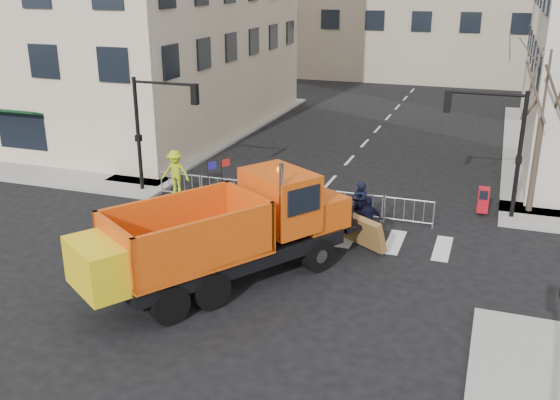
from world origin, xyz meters
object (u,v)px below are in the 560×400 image
(plow_truck, at_px, (222,232))
(cop_a, at_px, (360,205))
(newspaper_box, at_px, (483,200))
(cop_b, at_px, (358,209))
(worker, at_px, (175,172))
(cop_c, at_px, (368,222))

(plow_truck, xyz_separation_m, cop_a, (3.17, 6.14, -0.82))
(newspaper_box, bearing_deg, cop_b, -147.63)
(cop_b, relative_size, worker, 0.83)
(cop_a, relative_size, cop_c, 1.06)
(worker, xyz_separation_m, newspaper_box, (13.45, 2.20, -0.48))
(worker, bearing_deg, cop_c, -20.14)
(worker, bearing_deg, plow_truck, -56.87)
(cop_a, bearing_deg, plow_truck, 37.18)
(cop_a, bearing_deg, newspaper_box, -169.84)
(cop_b, height_order, cop_c, cop_c)
(cop_a, height_order, cop_c, cop_a)
(cop_a, xyz_separation_m, cop_c, (0.64, -1.47, -0.05))
(cop_a, relative_size, worker, 1.00)
(plow_truck, xyz_separation_m, cop_c, (3.81, 4.67, -0.88))
(cop_a, bearing_deg, cop_b, -40.35)
(newspaper_box, bearing_deg, plow_truck, -132.34)
(cop_c, relative_size, worker, 0.94)
(plow_truck, bearing_deg, cop_b, 6.16)
(cop_b, bearing_deg, worker, -17.71)
(plow_truck, xyz_separation_m, cop_b, (3.11, 6.15, -1.00))
(cop_c, relative_size, newspaper_box, 1.76)
(cop_c, bearing_deg, worker, -44.88)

